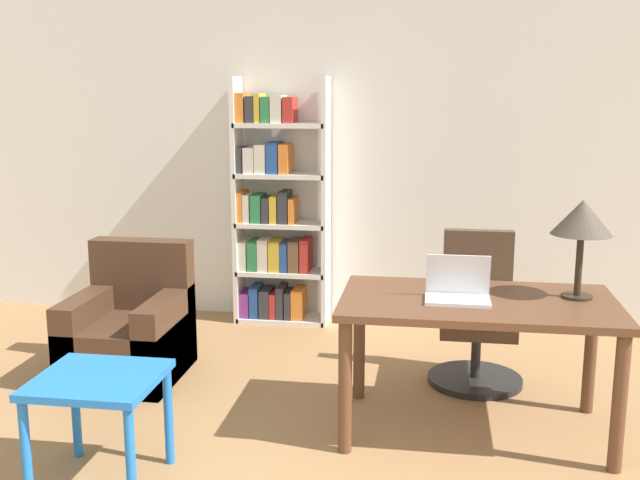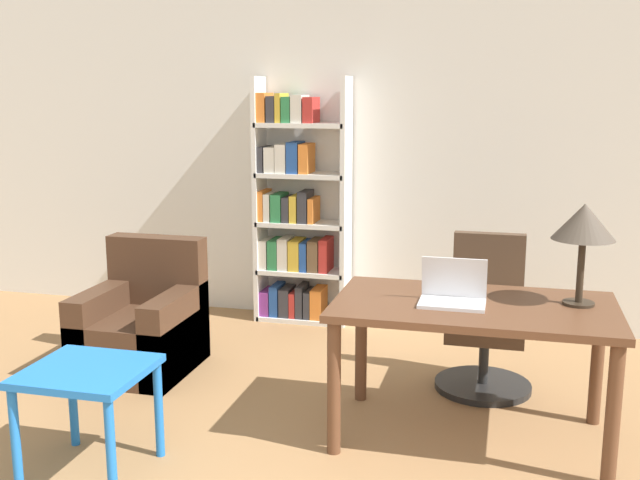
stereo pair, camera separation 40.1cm
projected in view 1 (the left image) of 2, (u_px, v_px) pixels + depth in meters
wall_back at (368, 151)px, 5.83m from camera, size 8.00×0.06×2.70m
desk at (477, 318)px, 3.95m from camera, size 1.44×0.82×0.74m
laptop at (458, 290)px, 3.90m from camera, size 0.33×0.22×0.23m
table_lamp at (582, 220)px, 3.87m from camera, size 0.31×0.31×0.52m
office_chair at (477, 320)px, 4.72m from camera, size 0.59×0.59×0.95m
side_table_blue at (99, 394)px, 3.44m from camera, size 0.56×0.54×0.53m
armchair at (130, 334)px, 4.82m from camera, size 0.67×0.74×0.85m
bookshelf at (275, 215)px, 5.85m from camera, size 0.74×0.28×1.92m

